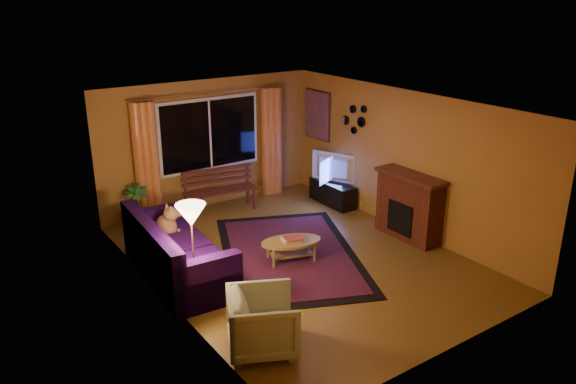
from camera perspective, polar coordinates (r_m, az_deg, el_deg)
floor at (r=9.10m, az=1.08°, el=-6.82°), size 4.50×6.00×0.02m
ceiling at (r=8.28m, az=1.20°, el=8.96°), size 4.50×6.00×0.02m
wall_back at (r=11.08m, az=-8.03°, el=4.88°), size 4.50×0.02×2.50m
wall_left at (r=7.59m, az=-12.85°, el=-2.50°), size 0.02×6.00×2.50m
wall_right at (r=10.04m, az=11.68°, el=3.09°), size 0.02×6.00×2.50m
window at (r=10.98m, az=-7.93°, el=5.82°), size 2.00×0.02×1.30m
curtain_rod at (r=10.77m, az=-8.02°, el=9.91°), size 3.20×0.03×0.03m
curtain_left at (r=10.49m, az=-14.25°, el=2.86°), size 0.36×0.36×2.24m
curtain_right at (r=11.65m, az=-1.77°, el=5.15°), size 0.36×0.36×2.24m
bench at (r=10.95m, az=-6.83°, el=-0.95°), size 1.46×0.60×0.42m
potted_plant at (r=10.45m, az=-15.13°, el=-1.46°), size 0.56×0.56×0.80m
sofa at (r=8.51m, az=-11.10°, el=-5.62°), size 1.13×2.37×0.94m
dog at (r=8.88m, az=-12.28°, el=-3.04°), size 0.37×0.46×0.45m
armchair at (r=6.80m, az=-2.58°, el=-12.78°), size 1.02×1.04×0.82m
floor_lamp at (r=7.60m, az=-9.57°, el=-6.47°), size 0.32×0.32×1.48m
rug at (r=9.22m, az=0.14°, el=-6.31°), size 3.27×3.91×0.02m
coffee_table at (r=8.95m, az=0.33°, el=-5.97°), size 1.22×1.22×0.35m
tv_console at (r=11.31m, az=4.53°, el=-0.10°), size 0.38×1.10×0.45m
television at (r=11.14m, az=4.61°, el=2.40°), size 0.55×0.97×0.58m
fireplace at (r=9.86m, az=12.21°, el=-1.57°), size 0.40×1.20×1.10m
mirror_cluster at (r=10.77m, az=6.71°, el=7.52°), size 0.06×0.60×0.56m
painting at (r=11.68m, az=2.98°, el=7.84°), size 0.04×0.76×0.96m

